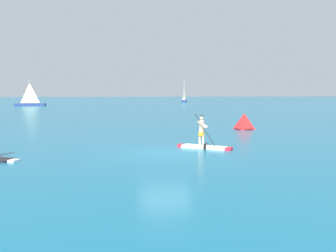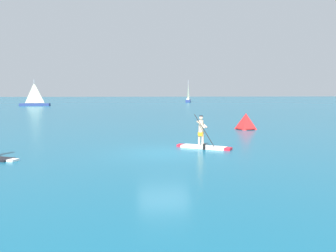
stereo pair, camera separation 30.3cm
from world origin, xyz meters
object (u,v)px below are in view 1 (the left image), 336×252
Objects in this scene: paddleboarder_mid_center at (204,142)px; race_marker_buoy at (244,122)px; sailboat_left_horizon at (30,103)px; sailboat_right_horizon at (184,99)px.

race_marker_buoy is (5.46, 8.64, 0.24)m from paddleboarder_mid_center.
sailboat_left_horizon reaches higher than race_marker_buoy.
sailboat_right_horizon is at bearing 83.22° from race_marker_buoy.
paddleboarder_mid_center is 84.36m from sailboat_right_horizon.
sailboat_right_horizon is at bearing 113.16° from paddleboarder_mid_center.
paddleboarder_mid_center is at bearing -66.89° from sailboat_left_horizon.
race_marker_buoy is 75.02m from sailboat_right_horizon.
race_marker_buoy is 0.27× the size of sailboat_right_horizon.
sailboat_right_horizon is at bearing 31.88° from sailboat_left_horizon.
sailboat_right_horizon reaches higher than race_marker_buoy.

